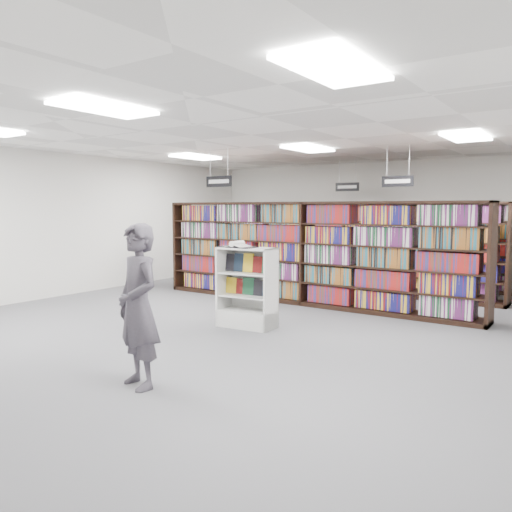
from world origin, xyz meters
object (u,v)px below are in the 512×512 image
Objects in this scene: bookshelf_row_near at (307,253)px; endcap_display at (248,299)px; open_book at (238,245)px; shopper at (138,306)px.

bookshelf_row_near reaches higher than endcap_display.
open_book is (-0.00, -2.38, 0.31)m from bookshelf_row_near.
bookshelf_row_near reaches higher than shopper.
shopper reaches higher than open_book.
open_book is 0.33× the size of shopper.
shopper is (0.64, -2.97, 0.45)m from endcap_display.
bookshelf_row_near is at bearing 88.57° from endcap_display.
endcap_display is 0.92m from open_book.
endcap_display is at bearing 30.72° from open_book.
bookshelf_row_near is 5.33m from shopper.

